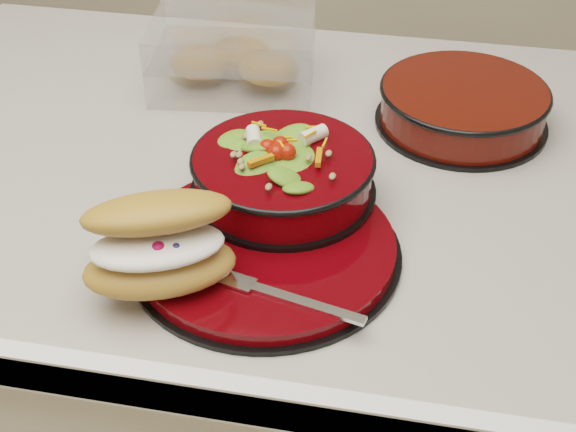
% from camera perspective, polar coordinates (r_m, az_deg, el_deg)
% --- Properties ---
extents(island_counter, '(1.24, 0.74, 0.90)m').
position_cam_1_polar(island_counter, '(1.28, 2.50, -12.93)').
color(island_counter, white).
rests_on(island_counter, ground).
extents(dinner_plate, '(0.28, 0.28, 0.02)m').
position_cam_1_polar(dinner_plate, '(0.83, -1.57, -2.32)').
color(dinner_plate, black).
rests_on(dinner_plate, island_counter).
extents(salad_bowl, '(0.21, 0.21, 0.09)m').
position_cam_1_polar(salad_bowl, '(0.87, -0.37, 3.41)').
color(salad_bowl, black).
rests_on(salad_bowl, dinner_plate).
extents(croissant, '(0.17, 0.14, 0.09)m').
position_cam_1_polar(croissant, '(0.77, -9.12, -2.01)').
color(croissant, '#B07035').
rests_on(croissant, dinner_plate).
extents(fork, '(0.15, 0.05, 0.00)m').
position_cam_1_polar(fork, '(0.76, -0.23, -5.74)').
color(fork, silver).
rests_on(fork, dinner_plate).
extents(pastry_box, '(0.23, 0.18, 0.09)m').
position_cam_1_polar(pastry_box, '(1.13, -3.87, 11.36)').
color(pastry_box, white).
rests_on(pastry_box, island_counter).
extents(extra_bowl, '(0.22, 0.22, 0.05)m').
position_cam_1_polar(extra_bowl, '(1.06, 12.34, 7.75)').
color(extra_bowl, black).
rests_on(extra_bowl, island_counter).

